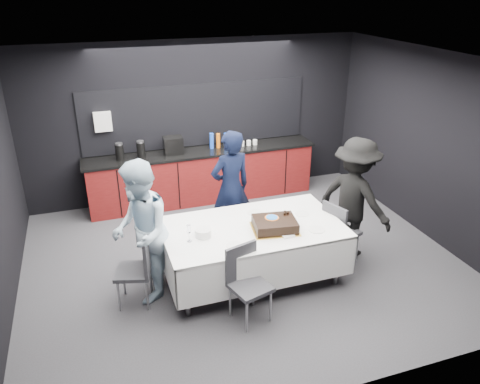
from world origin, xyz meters
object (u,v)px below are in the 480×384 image
at_px(cake_assembly, 275,224).
at_px(chair_near, 246,278).
at_px(person_center, 231,188).
at_px(person_right, 354,198).
at_px(chair_right, 338,228).
at_px(party_table, 252,236).
at_px(plate_stack, 203,233).
at_px(person_left, 141,232).
at_px(champagne_flute, 189,230).
at_px(chair_left, 139,265).

bearing_deg(cake_assembly, chair_near, -136.17).
relative_size(person_center, person_right, 1.00).
bearing_deg(chair_right, person_center, 139.45).
bearing_deg(party_table, person_center, 88.17).
bearing_deg(plate_stack, person_center, 56.82).
distance_m(party_table, person_left, 1.44).
bearing_deg(person_center, chair_near, 65.94).
distance_m(cake_assembly, person_left, 1.68).
height_order(champagne_flute, chair_left, champagne_flute).
relative_size(person_center, person_left, 0.97).
xyz_separation_m(chair_left, chair_right, (2.75, 0.04, 0.00)).
bearing_deg(plate_stack, person_left, 169.96).
distance_m(chair_near, person_left, 1.40).
bearing_deg(chair_right, champagne_flute, -177.80).
bearing_deg(person_left, chair_near, 57.64).
height_order(chair_right, person_center, person_center).
distance_m(person_left, person_right, 2.99).
relative_size(plate_stack, chair_left, 0.22).
relative_size(chair_near, person_left, 0.51).
height_order(chair_left, person_center, person_center).
distance_m(party_table, chair_right, 1.27).
bearing_deg(party_table, chair_left, -177.40).
bearing_deg(chair_right, person_left, 177.60).
relative_size(champagne_flute, person_center, 0.13).
distance_m(chair_left, chair_right, 2.75).
distance_m(party_table, plate_stack, 0.70).
bearing_deg(chair_left, chair_right, 0.82).
distance_m(champagne_flute, person_center, 1.45).
relative_size(cake_assembly, person_right, 0.36).
relative_size(chair_left, person_center, 0.52).
height_order(party_table, person_left, person_left).
distance_m(champagne_flute, chair_right, 2.16).
bearing_deg(party_table, plate_stack, -175.91).
xyz_separation_m(plate_stack, chair_near, (0.33, -0.68, -0.30)).
bearing_deg(person_left, chair_right, 92.21).
bearing_deg(person_right, cake_assembly, 77.07).
distance_m(plate_stack, chair_right, 1.95).
bearing_deg(person_center, champagne_flute, 39.64).
xyz_separation_m(party_table, person_right, (1.58, 0.13, 0.24)).
relative_size(plate_stack, person_right, 0.11).
distance_m(party_table, person_center, 1.05).
relative_size(champagne_flute, person_left, 0.12).
relative_size(party_table, champagne_flute, 10.36).
height_order(champagne_flute, person_right, person_right).
distance_m(party_table, person_right, 1.60).
height_order(chair_left, person_right, person_right).
bearing_deg(chair_near, champagne_flute, 130.35).
distance_m(plate_stack, chair_near, 0.81).
relative_size(chair_right, chair_near, 1.00).
bearing_deg(person_left, cake_assembly, 85.92).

